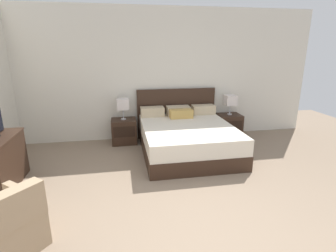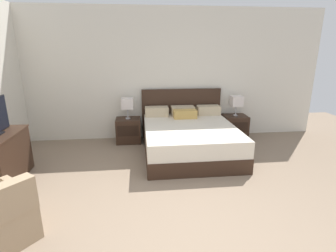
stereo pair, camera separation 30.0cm
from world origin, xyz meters
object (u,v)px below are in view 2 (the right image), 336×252
Objects in this scene: nightstand_left at (129,130)px; dresser at (0,158)px; table_lamp_left at (127,104)px; nightstand_right at (234,127)px; table_lamp_right at (236,101)px; bed at (189,137)px.

nightstand_left is 2.52m from dresser.
nightstand_left is 1.18× the size of table_lamp_left.
nightstand_left and nightstand_right have the same top height.
nightstand_left is 2.52m from table_lamp_right.
table_lamp_right reaches higher than nightstand_left.
bed is at bearing -31.52° from table_lamp_left.
table_lamp_left and table_lamp_right have the same top height.
table_lamp_left is at bearing 179.97° from nightstand_right.
nightstand_left is (-1.22, 0.75, -0.05)m from bed.
dresser is at bearing -139.47° from table_lamp_left.
table_lamp_right is (2.45, 0.00, 0.60)m from nightstand_left.
table_lamp_right reaches higher than dresser.
bed reaches higher than table_lamp_left.
bed is 1.95× the size of dresser.
dresser is at bearing -159.46° from nightstand_right.
nightstand_right is 0.60m from table_lamp_right.
nightstand_right is 1.18× the size of table_lamp_right.
nightstand_right is 4.66m from dresser.
nightstand_left is at bearing 148.53° from bed.
nightstand_left is 0.49× the size of dresser.
table_lamp_left reaches higher than nightstand_left.
table_lamp_left is (0.00, 0.00, 0.60)m from nightstand_left.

